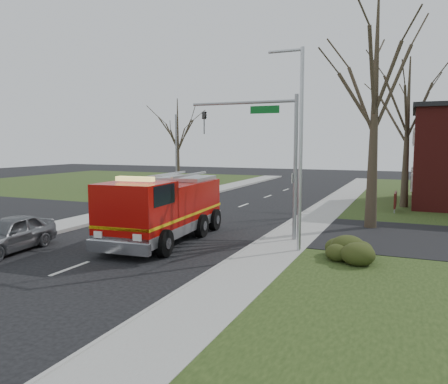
% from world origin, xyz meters
% --- Properties ---
extents(ground, '(120.00, 120.00, 0.00)m').
position_xyz_m(ground, '(0.00, 0.00, 0.00)').
color(ground, black).
rests_on(ground, ground).
extents(sidewalk_right, '(2.40, 80.00, 0.15)m').
position_xyz_m(sidewalk_right, '(6.20, 0.00, 0.07)').
color(sidewalk_right, gray).
rests_on(sidewalk_right, ground).
extents(sidewalk_left, '(2.40, 80.00, 0.15)m').
position_xyz_m(sidewalk_left, '(-6.20, 0.00, 0.07)').
color(sidewalk_left, gray).
rests_on(sidewalk_left, ground).
extents(health_center_sign, '(0.12, 2.00, 1.40)m').
position_xyz_m(health_center_sign, '(10.50, 12.50, 0.88)').
color(health_center_sign, '#481410').
rests_on(health_center_sign, ground).
extents(hedge_corner, '(2.80, 2.00, 0.90)m').
position_xyz_m(hedge_corner, '(9.00, -1.00, 0.58)').
color(hedge_corner, '#283413').
rests_on(hedge_corner, lawn_right).
extents(bare_tree_near, '(6.00, 6.00, 12.00)m').
position_xyz_m(bare_tree_near, '(9.50, 6.00, 7.41)').
color(bare_tree_near, '#352B1F').
rests_on(bare_tree_near, ground).
extents(bare_tree_far, '(5.25, 5.25, 10.50)m').
position_xyz_m(bare_tree_far, '(11.00, 15.00, 6.49)').
color(bare_tree_far, '#352B1F').
rests_on(bare_tree_far, ground).
extents(bare_tree_left, '(4.50, 4.50, 9.00)m').
position_xyz_m(bare_tree_left, '(-10.00, 20.00, 5.56)').
color(bare_tree_left, '#352B1F').
rests_on(bare_tree_left, ground).
extents(traffic_signal_mast, '(5.29, 0.18, 6.80)m').
position_xyz_m(traffic_signal_mast, '(5.21, 1.50, 4.71)').
color(traffic_signal_mast, gray).
rests_on(traffic_signal_mast, ground).
extents(streetlight_pole, '(1.48, 0.16, 8.40)m').
position_xyz_m(streetlight_pole, '(7.14, -0.50, 4.55)').
color(streetlight_pole, '#B7BABF').
rests_on(streetlight_pole, ground).
extents(utility_pole_far, '(0.14, 0.14, 7.00)m').
position_xyz_m(utility_pole_far, '(-6.80, 14.00, 3.50)').
color(utility_pole_far, gray).
rests_on(utility_pole_far, ground).
extents(fire_engine, '(3.53, 8.20, 3.23)m').
position_xyz_m(fire_engine, '(0.77, -0.63, 1.46)').
color(fire_engine, '#9E0B07').
rests_on(fire_engine, ground).
extents(parked_car_maroon, '(2.33, 4.71, 1.54)m').
position_xyz_m(parked_car_maroon, '(-4.20, -5.06, 0.77)').
color(parked_car_maroon, '#515458').
rests_on(parked_car_maroon, ground).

